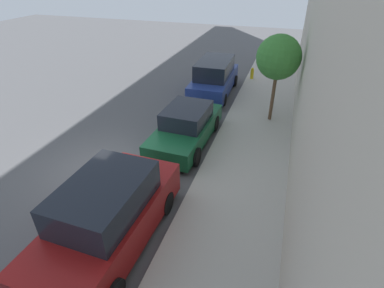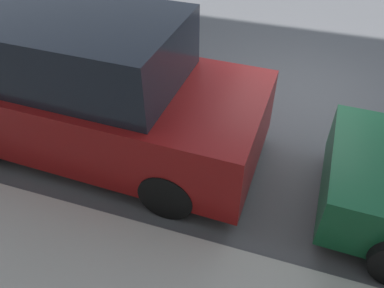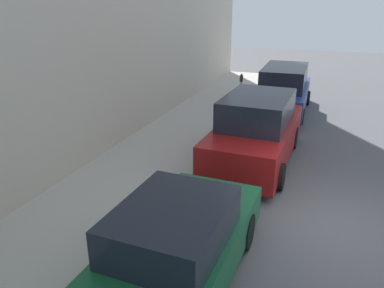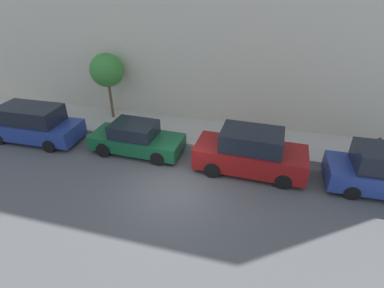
{
  "view_description": "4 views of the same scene",
  "coord_description": "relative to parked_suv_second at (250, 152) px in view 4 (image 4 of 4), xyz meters",
  "views": [
    {
      "loc": [
        5.91,
        -7.35,
        6.38
      ],
      "look_at": [
        3.17,
        1.09,
        1.0
      ],
      "focal_mm": 28.0,
      "sensor_mm": 36.0,
      "label": 1
    },
    {
      "loc": [
        5.91,
        -0.08,
        3.73
      ],
      "look_at": [
        2.91,
        -1.06,
        1.0
      ],
      "focal_mm": 35.0,
      "sensor_mm": 36.0,
      "label": 2
    },
    {
      "loc": [
        0.4,
        7.3,
        4.46
      ],
      "look_at": [
        3.52,
        -1.04,
        1.0
      ],
      "focal_mm": 35.0,
      "sensor_mm": 36.0,
      "label": 3
    },
    {
      "loc": [
        -9.19,
        -3.24,
        7.8
      ],
      "look_at": [
        2.14,
        -0.16,
        1.0
      ],
      "focal_mm": 28.0,
      "sensor_mm": 36.0,
      "label": 4
    }
  ],
  "objects": [
    {
      "name": "street_tree",
      "position": [
        3.27,
        8.47,
        2.07
      ],
      "size": [
        1.87,
        1.87,
        3.8
      ],
      "color": "brown",
      "rests_on": "sidewalk"
    },
    {
      "name": "parked_sedan_third",
      "position": [
        0.18,
        5.51,
        -0.21
      ],
      "size": [
        1.93,
        4.55,
        1.54
      ],
      "color": "#14512D",
      "rests_on": "ground_plane"
    },
    {
      "name": "ground_plane",
      "position": [
        -2.21,
        2.78,
        -0.93
      ],
      "size": [
        60.0,
        60.0,
        0.0
      ],
      "primitive_type": "plane",
      "color": "#515154"
    },
    {
      "name": "sidewalk",
      "position": [
        2.79,
        2.78,
        -0.86
      ],
      "size": [
        3.01,
        32.0,
        0.15
      ],
      "color": "#B2ADA3",
      "rests_on": "ground_plane"
    },
    {
      "name": "parking_meter_near",
      "position": [
        1.74,
        -5.39,
        0.06
      ],
      "size": [
        0.11,
        0.15,
        1.37
      ],
      "color": "#ADADB2",
      "rests_on": "sidewalk"
    },
    {
      "name": "fire_hydrant",
      "position": [
        1.64,
        13.92,
        -0.44
      ],
      "size": [
        0.2,
        0.2,
        0.69
      ],
      "color": "gold",
      "rests_on": "sidewalk"
    },
    {
      "name": "parked_suv_second",
      "position": [
        0.0,
        0.0,
        0.0
      ],
      "size": [
        2.08,
        4.85,
        1.98
      ],
      "color": "maroon",
      "rests_on": "ground_plane"
    },
    {
      "name": "parked_minivan_fourth",
      "position": [
        -0.1,
        11.18,
        -0.01
      ],
      "size": [
        2.03,
        4.95,
        1.9
      ],
      "color": "navy",
      "rests_on": "ground_plane"
    }
  ]
}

